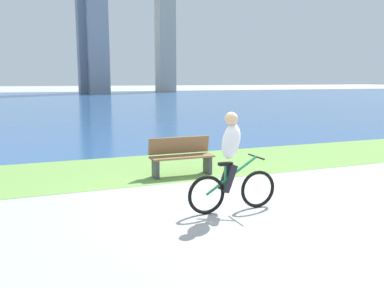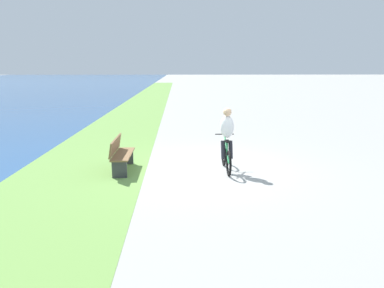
% 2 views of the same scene
% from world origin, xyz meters
% --- Properties ---
extents(ground_plane, '(300.00, 300.00, 0.00)m').
position_xyz_m(ground_plane, '(0.00, 0.00, 0.00)').
color(ground_plane, '#9E9E99').
extents(grass_strip_bayside, '(120.00, 3.44, 0.01)m').
position_xyz_m(grass_strip_bayside, '(0.00, 3.41, 0.00)').
color(grass_strip_bayside, '#6B9947').
rests_on(grass_strip_bayside, ground).
extents(bay_water_surface, '(300.00, 68.57, 0.00)m').
position_xyz_m(bay_water_surface, '(0.00, 39.41, 0.00)').
color(bay_water_surface, '#2D568C').
rests_on(bay_water_surface, ground).
extents(cyclist_lead, '(1.65, 0.52, 1.70)m').
position_xyz_m(cyclist_lead, '(-0.24, -0.47, 0.84)').
color(cyclist_lead, black).
rests_on(cyclist_lead, ground).
extents(bench_near_path, '(1.50, 0.47, 0.90)m').
position_xyz_m(bench_near_path, '(-0.10, 2.35, 0.45)').
color(bench_near_path, brown).
rests_on(bench_near_path, ground).
extents(city_skyline_far_shore, '(49.25, 10.82, 22.97)m').
position_xyz_m(city_skyline_far_shore, '(4.98, 64.71, 9.95)').
color(city_skyline_far_shore, slate).
rests_on(city_skyline_far_shore, ground).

